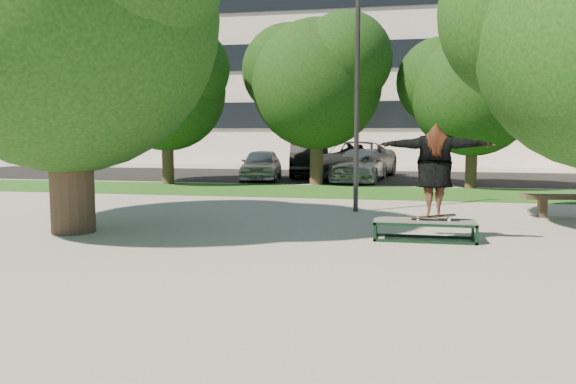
% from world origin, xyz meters
% --- Properties ---
extents(ground, '(120.00, 120.00, 0.00)m').
position_xyz_m(ground, '(0.00, 0.00, 0.00)').
color(ground, gray).
rests_on(ground, ground).
extents(grass_strip, '(30.00, 4.00, 0.02)m').
position_xyz_m(grass_strip, '(1.00, 9.50, 0.01)').
color(grass_strip, '#1F4F16').
rests_on(grass_strip, ground).
extents(asphalt_strip, '(40.00, 8.00, 0.01)m').
position_xyz_m(asphalt_strip, '(0.00, 16.00, 0.01)').
color(asphalt_strip, black).
rests_on(asphalt_strip, ground).
extents(tree_left, '(6.96, 5.95, 7.12)m').
position_xyz_m(tree_left, '(-4.29, 1.09, 4.42)').
color(tree_left, '#38281E').
rests_on(tree_left, ground).
extents(bg_tree_left, '(5.28, 4.51, 5.77)m').
position_xyz_m(bg_tree_left, '(-6.57, 11.07, 3.73)').
color(bg_tree_left, '#38281E').
rests_on(bg_tree_left, ground).
extents(bg_tree_mid, '(5.76, 4.92, 6.24)m').
position_xyz_m(bg_tree_mid, '(-1.08, 12.08, 4.02)').
color(bg_tree_mid, '#38281E').
rests_on(bg_tree_mid, ground).
extents(bg_tree_right, '(5.04, 4.31, 5.43)m').
position_xyz_m(bg_tree_right, '(4.43, 11.57, 3.49)').
color(bg_tree_right, '#38281E').
rests_on(bg_tree_right, ground).
extents(lamppost, '(0.25, 0.15, 6.11)m').
position_xyz_m(lamppost, '(1.00, 5.00, 3.15)').
color(lamppost, '#2D2D30').
rests_on(lamppost, ground).
extents(office_building, '(30.00, 14.12, 16.00)m').
position_xyz_m(office_building, '(-2.00, 31.98, 8.00)').
color(office_building, silver).
rests_on(office_building, ground).
extents(grind_box, '(1.80, 0.60, 0.38)m').
position_xyz_m(grind_box, '(2.50, 1.45, 0.19)').
color(grind_box, '#10311C').
rests_on(grind_box, ground).
extents(skater_rig, '(2.03, 0.56, 1.72)m').
position_xyz_m(skater_rig, '(2.65, 1.45, 1.27)').
color(skater_rig, white).
rests_on(skater_rig, grind_box).
extents(car_silver_a, '(2.00, 3.91, 1.28)m').
position_xyz_m(car_silver_a, '(-3.50, 13.50, 0.64)').
color(car_silver_a, '#B7B8BC').
rests_on(car_silver_a, asphalt_strip).
extents(car_dark, '(2.43, 4.97, 1.57)m').
position_xyz_m(car_dark, '(-1.93, 16.01, 0.78)').
color(car_dark, black).
rests_on(car_dark, asphalt_strip).
extents(car_grey, '(3.60, 6.02, 1.57)m').
position_xyz_m(car_grey, '(0.23, 15.07, 0.78)').
color(car_grey, slate).
rests_on(car_grey, asphalt_strip).
extents(car_silver_b, '(2.28, 4.59, 1.28)m').
position_xyz_m(car_silver_b, '(0.50, 13.77, 0.64)').
color(car_silver_b, '#B4B5B9').
rests_on(car_silver_b, asphalt_strip).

